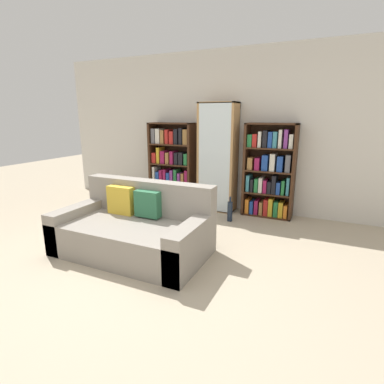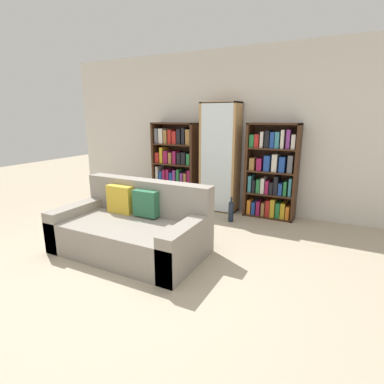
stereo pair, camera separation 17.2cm
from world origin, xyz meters
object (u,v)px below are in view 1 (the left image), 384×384
at_px(bookshelf_right, 269,173).
at_px(wine_bottle, 230,211).
at_px(bookshelf_left, 172,165).
at_px(couch, 134,230).
at_px(display_cabinet, 218,158).

relative_size(bookshelf_right, wine_bottle, 3.81).
xyz_separation_m(bookshelf_left, wine_bottle, (1.31, -0.53, -0.57)).
bearing_deg(bookshelf_right, wine_bottle, -132.29).
distance_m(bookshelf_right, wine_bottle, 0.90).
height_order(couch, display_cabinet, display_cabinet).
relative_size(bookshelf_left, wine_bottle, 3.77).
height_order(bookshelf_left, bookshelf_right, bookshelf_right).
relative_size(couch, bookshelf_left, 1.20).
relative_size(couch, bookshelf_right, 1.19).
distance_m(display_cabinet, wine_bottle, 1.00).
bearing_deg(bookshelf_left, bookshelf_right, -0.01).
bearing_deg(couch, wine_bottle, 64.88).
bearing_deg(display_cabinet, bookshelf_right, 1.02).
bearing_deg(wine_bottle, bookshelf_left, 158.15).
height_order(bookshelf_left, display_cabinet, display_cabinet).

